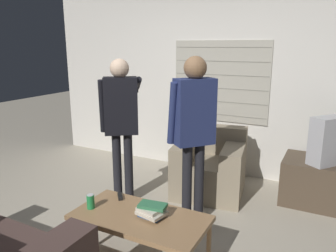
{
  "coord_description": "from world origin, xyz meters",
  "views": [
    {
      "loc": [
        1.63,
        -2.39,
        1.81
      ],
      "look_at": [
        0.15,
        0.52,
        1.0
      ],
      "focal_mm": 35.0,
      "sensor_mm": 36.0,
      "label": 1
    }
  ],
  "objects_px": {
    "person_right_standing": "(194,121)",
    "soda_can": "(91,201)",
    "person_left_standing": "(121,115)",
    "book_stack": "(152,210)",
    "spare_remote": "(120,196)",
    "tv": "(335,140)",
    "armchair_beige": "(210,167)",
    "coffee_table": "(140,220)"
  },
  "relations": [
    {
      "from": "person_right_standing",
      "to": "book_stack",
      "type": "relative_size",
      "value": 6.86
    },
    {
      "from": "armchair_beige",
      "to": "coffee_table",
      "type": "relative_size",
      "value": 0.83
    },
    {
      "from": "soda_can",
      "to": "spare_remote",
      "type": "relative_size",
      "value": 1.01
    },
    {
      "from": "book_stack",
      "to": "soda_can",
      "type": "height_order",
      "value": "soda_can"
    },
    {
      "from": "tv",
      "to": "person_right_standing",
      "type": "relative_size",
      "value": 0.36
    },
    {
      "from": "book_stack",
      "to": "coffee_table",
      "type": "bearing_deg",
      "value": -157.82
    },
    {
      "from": "person_left_standing",
      "to": "soda_can",
      "type": "relative_size",
      "value": 13.26
    },
    {
      "from": "tv",
      "to": "person_left_standing",
      "type": "bearing_deg",
      "value": -26.59
    },
    {
      "from": "tv",
      "to": "person_right_standing",
      "type": "bearing_deg",
      "value": -11.36
    },
    {
      "from": "spare_remote",
      "to": "coffee_table",
      "type": "bearing_deg",
      "value": -70.84
    },
    {
      "from": "person_left_standing",
      "to": "spare_remote",
      "type": "height_order",
      "value": "person_left_standing"
    },
    {
      "from": "person_left_standing",
      "to": "soda_can",
      "type": "xyz_separation_m",
      "value": [
        0.33,
        -0.96,
        -0.55
      ]
    },
    {
      "from": "book_stack",
      "to": "spare_remote",
      "type": "height_order",
      "value": "book_stack"
    },
    {
      "from": "coffee_table",
      "to": "book_stack",
      "type": "bearing_deg",
      "value": 22.18
    },
    {
      "from": "person_right_standing",
      "to": "tv",
      "type": "bearing_deg",
      "value": -8.72
    },
    {
      "from": "coffee_table",
      "to": "person_right_standing",
      "type": "distance_m",
      "value": 1.07
    },
    {
      "from": "book_stack",
      "to": "spare_remote",
      "type": "bearing_deg",
      "value": 159.49
    },
    {
      "from": "tv",
      "to": "person_left_standing",
      "type": "relative_size",
      "value": 0.37
    },
    {
      "from": "person_left_standing",
      "to": "soda_can",
      "type": "height_order",
      "value": "person_left_standing"
    },
    {
      "from": "soda_can",
      "to": "spare_remote",
      "type": "xyz_separation_m",
      "value": [
        0.11,
        0.28,
        -0.05
      ]
    },
    {
      "from": "armchair_beige",
      "to": "tv",
      "type": "bearing_deg",
      "value": -176.95
    },
    {
      "from": "soda_can",
      "to": "person_left_standing",
      "type": "bearing_deg",
      "value": 108.99
    },
    {
      "from": "book_stack",
      "to": "spare_remote",
      "type": "relative_size",
      "value": 2.0
    },
    {
      "from": "book_stack",
      "to": "person_right_standing",
      "type": "bearing_deg",
      "value": 87.43
    },
    {
      "from": "armchair_beige",
      "to": "person_right_standing",
      "type": "height_order",
      "value": "person_right_standing"
    },
    {
      "from": "coffee_table",
      "to": "person_right_standing",
      "type": "bearing_deg",
      "value": 81.13
    },
    {
      "from": "tv",
      "to": "person_right_standing",
      "type": "height_order",
      "value": "person_right_standing"
    },
    {
      "from": "armchair_beige",
      "to": "person_left_standing",
      "type": "bearing_deg",
      "value": 31.71
    },
    {
      "from": "person_left_standing",
      "to": "soda_can",
      "type": "bearing_deg",
      "value": -105.99
    },
    {
      "from": "book_stack",
      "to": "soda_can",
      "type": "xyz_separation_m",
      "value": [
        -0.54,
        -0.12,
        0.01
      ]
    },
    {
      "from": "soda_can",
      "to": "armchair_beige",
      "type": "bearing_deg",
      "value": 73.72
    },
    {
      "from": "spare_remote",
      "to": "person_left_standing",
      "type": "bearing_deg",
      "value": 82.4
    },
    {
      "from": "person_right_standing",
      "to": "book_stack",
      "type": "bearing_deg",
      "value": -141.42
    },
    {
      "from": "person_left_standing",
      "to": "person_right_standing",
      "type": "bearing_deg",
      "value": -38.68
    },
    {
      "from": "coffee_table",
      "to": "tv",
      "type": "distance_m",
      "value": 2.36
    },
    {
      "from": "armchair_beige",
      "to": "spare_remote",
      "type": "height_order",
      "value": "armchair_beige"
    },
    {
      "from": "person_right_standing",
      "to": "soda_can",
      "type": "relative_size",
      "value": 13.59
    },
    {
      "from": "person_left_standing",
      "to": "person_right_standing",
      "type": "xyz_separation_m",
      "value": [
        0.9,
        -0.06,
        0.03
      ]
    },
    {
      "from": "armchair_beige",
      "to": "tv",
      "type": "xyz_separation_m",
      "value": [
        1.35,
        0.29,
        0.45
      ]
    },
    {
      "from": "person_left_standing",
      "to": "book_stack",
      "type": "relative_size",
      "value": 6.69
    },
    {
      "from": "person_right_standing",
      "to": "spare_remote",
      "type": "relative_size",
      "value": 13.72
    },
    {
      "from": "person_right_standing",
      "to": "spare_remote",
      "type": "height_order",
      "value": "person_right_standing"
    }
  ]
}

